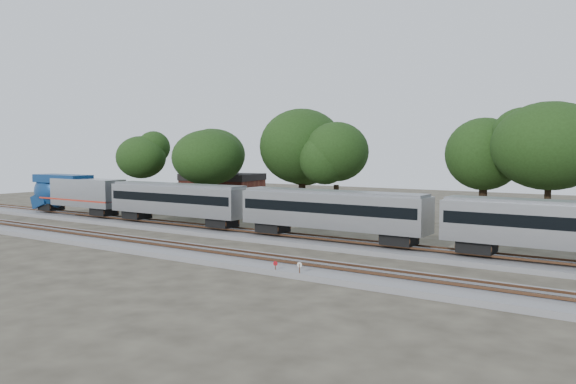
# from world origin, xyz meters

# --- Properties ---
(ground) EXTENTS (160.00, 160.00, 0.00)m
(ground) POSITION_xyz_m (0.00, 0.00, 0.00)
(ground) COLOR #383328
(ground) RESTS_ON ground
(track_far) EXTENTS (160.00, 5.00, 0.73)m
(track_far) POSITION_xyz_m (0.00, 6.00, 0.21)
(track_far) COLOR slate
(track_far) RESTS_ON ground
(track_near) EXTENTS (160.00, 5.00, 0.73)m
(track_near) POSITION_xyz_m (0.00, -4.00, 0.21)
(track_near) COLOR slate
(track_near) RESTS_ON ground
(train) EXTENTS (90.26, 3.11, 4.59)m
(train) POSITION_xyz_m (2.98, 6.00, 3.20)
(train) COLOR #AEB0B5
(train) RESTS_ON ground
(switch_stand_red) EXTENTS (0.31, 0.09, 0.98)m
(switch_stand_red) POSITION_xyz_m (5.60, -6.34, 0.63)
(switch_stand_red) COLOR #512D19
(switch_stand_red) RESTS_ON ground
(switch_stand_white) EXTENTS (0.35, 0.07, 1.11)m
(switch_stand_white) POSITION_xyz_m (7.48, -6.29, 0.71)
(switch_stand_white) COLOR #512D19
(switch_stand_white) RESTS_ON ground
(switch_lever) EXTENTS (0.54, 0.38, 0.30)m
(switch_lever) POSITION_xyz_m (8.08, -5.65, 0.15)
(switch_lever) COLOR #512D19
(switch_lever) RESTS_ON ground
(brick_building) EXTENTS (11.58, 9.08, 5.03)m
(brick_building) POSITION_xyz_m (-26.14, 25.21, 2.53)
(brick_building) COLOR maroon
(brick_building) RESTS_ON ground
(tree_0) EXTENTS (7.50, 7.50, 10.58)m
(tree_0) POSITION_xyz_m (-34.34, 17.37, 7.36)
(tree_0) COLOR black
(tree_0) RESTS_ON ground
(tree_1) EXTENTS (7.86, 7.86, 11.08)m
(tree_1) POSITION_xyz_m (-24.75, 21.88, 7.71)
(tree_1) COLOR black
(tree_1) RESTS_ON ground
(tree_2) EXTENTS (7.60, 7.60, 10.72)m
(tree_2) POSITION_xyz_m (-19.29, 14.67, 7.46)
(tree_2) COLOR black
(tree_2) RESTS_ON ground
(tree_3) EXTENTS (8.96, 8.96, 12.63)m
(tree_3) POSITION_xyz_m (-9.80, 20.97, 8.80)
(tree_3) COLOR black
(tree_3) RESTS_ON ground
(tree_4) EXTENTS (8.31, 8.31, 11.72)m
(tree_4) POSITION_xyz_m (-4.34, 19.67, 8.16)
(tree_4) COLOR black
(tree_4) RESTS_ON ground
(tree_5) EXTENTS (8.08, 8.08, 11.39)m
(tree_5) POSITION_xyz_m (10.80, 24.30, 7.93)
(tree_5) COLOR black
(tree_5) RESTS_ON ground
(tree_6) EXTENTS (8.87, 8.87, 12.51)m
(tree_6) POSITION_xyz_m (17.57, 21.39, 8.71)
(tree_6) COLOR black
(tree_6) RESTS_ON ground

